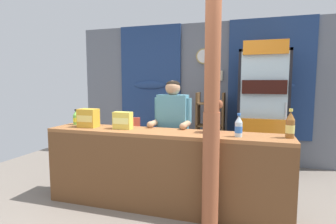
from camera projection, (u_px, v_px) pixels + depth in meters
name	position (u px, v px, depth m)	size (l,w,h in m)	color
ground_plane	(177.00, 190.00, 3.65)	(6.80, 6.80, 0.00)	slate
back_wall_curtained	(202.00, 91.00, 5.04)	(4.81, 0.22, 2.53)	slate
stall_counter	(160.00, 164.00, 3.00)	(2.77, 0.47, 0.90)	#935B33
timber_post	(212.00, 117.00, 2.52)	(0.18, 0.16, 2.35)	#995133
drink_fridge	(263.00, 104.00, 4.19)	(0.73, 0.65, 2.05)	black
bottle_shelf_rack	(210.00, 128.00, 4.69)	(0.48, 0.28, 1.28)	brown
plastic_lawn_chair	(128.00, 141.00, 4.46)	(0.59, 0.59, 0.86)	#E5563D
shopkeeper	(173.00, 124.00, 3.47)	(0.49, 0.42, 1.48)	#28282D
soda_bottle_iced_tea	(290.00, 126.00, 2.67)	(0.09, 0.09, 0.29)	brown
soda_bottle_water	(239.00, 127.00, 2.73)	(0.08, 0.08, 0.24)	silver
soda_bottle_lime_soda	(76.00, 118.00, 3.53)	(0.07, 0.07, 0.20)	#75C64C
snack_box_instant_noodle	(123.00, 120.00, 3.19)	(0.22, 0.11, 0.20)	#EAD14C
snack_box_choco_powder	(88.00, 118.00, 3.33)	(0.23, 0.16, 0.23)	gold
snack_box_wafer	(212.00, 124.00, 2.96)	(0.16, 0.14, 0.19)	#B76699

